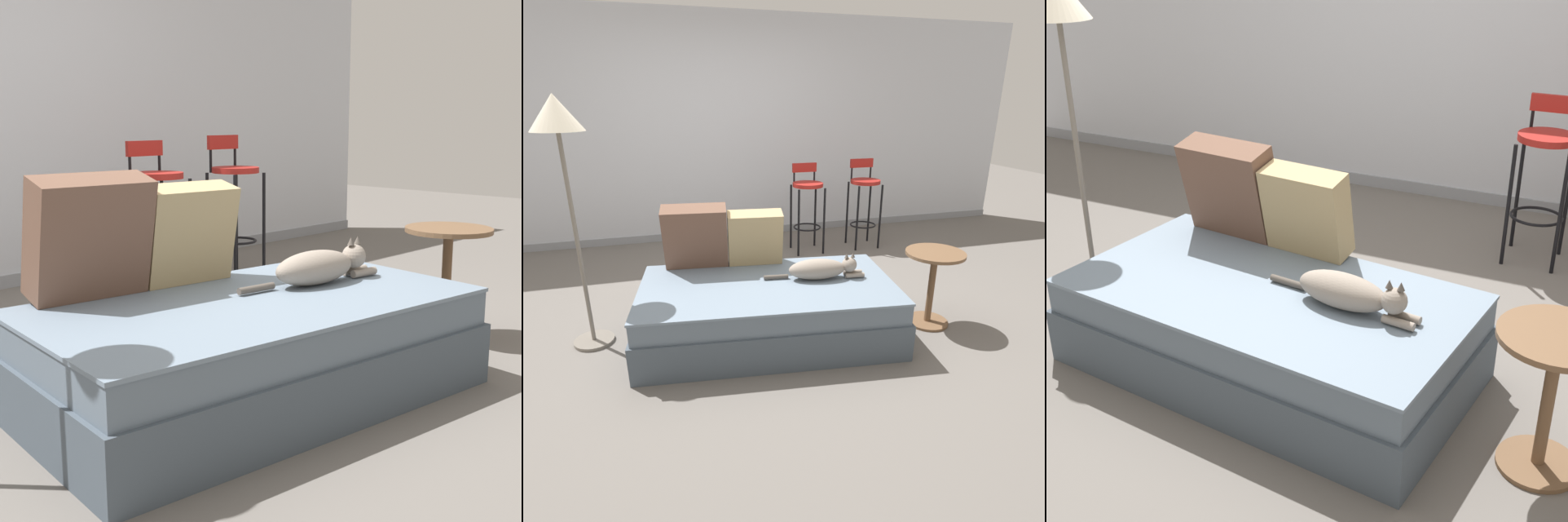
{
  "view_description": "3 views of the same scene",
  "coord_description": "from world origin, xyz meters",
  "views": [
    {
      "loc": [
        -2.01,
        -2.41,
        1.14
      ],
      "look_at": [
        0.15,
        -0.3,
        0.54
      ],
      "focal_mm": 50.0,
      "sensor_mm": 36.0,
      "label": 1
    },
    {
      "loc": [
        -0.67,
        -3.2,
        1.67
      ],
      "look_at": [
        0.15,
        -0.3,
        0.54
      ],
      "focal_mm": 30.0,
      "sensor_mm": 36.0,
      "label": 2
    },
    {
      "loc": [
        1.41,
        -2.93,
        1.93
      ],
      "look_at": [
        0.15,
        -0.3,
        0.54
      ],
      "focal_mm": 50.0,
      "sensor_mm": 36.0,
      "label": 3
    }
  ],
  "objects": [
    {
      "name": "bar_stool_near_window",
      "position": [
        0.9,
        1.38,
        0.62
      ],
      "size": [
        0.34,
        0.34,
        0.99
      ],
      "color": "black",
      "rests_on": "ground"
    },
    {
      "name": "throw_pillow_middle",
      "position": [
        0.0,
        0.01,
        0.65
      ],
      "size": [
        0.45,
        0.28,
        0.44
      ],
      "color": "tan",
      "rests_on": "couch"
    },
    {
      "name": "wall_back_panel",
      "position": [
        0.0,
        2.25,
        1.3
      ],
      "size": [
        8.0,
        0.1,
        2.6
      ],
      "primitive_type": "cube",
      "color": "silver",
      "rests_on": "ground"
    },
    {
      "name": "ground_plane",
      "position": [
        0.0,
        0.0,
        0.0
      ],
      "size": [
        16.0,
        16.0,
        0.0
      ],
      "primitive_type": "plane",
      "color": "#66605B",
      "rests_on": "ground"
    },
    {
      "name": "floor_lamp",
      "position": [
        -1.25,
        -0.15,
        1.44
      ],
      "size": [
        0.32,
        0.32,
        1.7
      ],
      "color": "slate",
      "rests_on": "ground"
    },
    {
      "name": "cat",
      "position": [
        0.4,
        -0.42,
        0.5
      ],
      "size": [
        0.74,
        0.22,
        0.19
      ],
      "color": "gray",
      "rests_on": "couch"
    },
    {
      "name": "couch",
      "position": [
        0.0,
        -0.4,
        0.22
      ],
      "size": [
        1.95,
        1.22,
        0.42
      ],
      "color": "#44505B",
      "rests_on": "ground"
    },
    {
      "name": "wall_baseboard_trim",
      "position": [
        0.0,
        2.2,
        0.04
      ],
      "size": [
        8.0,
        0.02,
        0.09
      ],
      "primitive_type": "cube",
      "color": "gray",
      "rests_on": "ground"
    },
    {
      "name": "throw_pillow_corner",
      "position": [
        -0.45,
        0.06,
        0.68
      ],
      "size": [
        0.51,
        0.33,
        0.51
      ],
      "color": "brown",
      "rests_on": "couch"
    },
    {
      "name": "side_table",
      "position": [
        1.26,
        -0.55,
        0.39
      ],
      "size": [
        0.44,
        0.44,
        0.59
      ],
      "color": "brown",
      "rests_on": "ground"
    }
  ]
}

